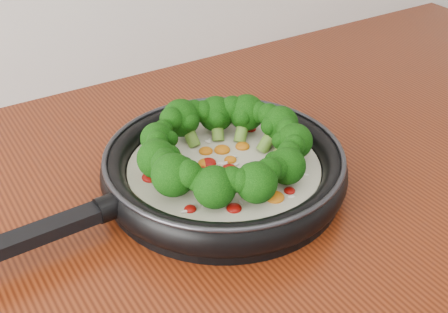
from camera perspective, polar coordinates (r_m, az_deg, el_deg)
skillet at (r=0.81m, az=-0.21°, el=-0.74°), size 0.54×0.35×0.10m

